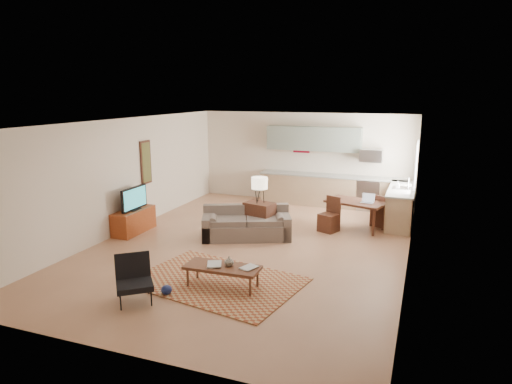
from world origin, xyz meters
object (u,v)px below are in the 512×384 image
at_px(coffee_table, 223,277).
at_px(tv_credenza, 134,221).
at_px(armchair, 134,280).
at_px(sofa, 246,223).
at_px(console_table, 259,219).
at_px(dining_table, 355,215).

bearing_deg(coffee_table, tv_credenza, 145.65).
bearing_deg(armchair, tv_credenza, 86.26).
xyz_separation_m(sofa, coffee_table, (0.62, -2.67, -0.17)).
relative_size(coffee_table, tv_credenza, 1.09).
bearing_deg(console_table, armchair, -85.21).
bearing_deg(console_table, tv_credenza, -149.08).
bearing_deg(sofa, dining_table, 13.03).
distance_m(sofa, console_table, 0.40).
xyz_separation_m(sofa, tv_credenza, (-2.70, -0.53, -0.08)).
bearing_deg(tv_credenza, sofa, 11.10).
distance_m(coffee_table, console_table, 3.05).
height_order(armchair, console_table, console_table).
distance_m(tv_credenza, dining_table, 5.38).
height_order(sofa, coffee_table, sofa).
height_order(coffee_table, tv_credenza, tv_credenza).
height_order(coffee_table, console_table, console_table).
distance_m(tv_credenza, console_table, 3.02).
relative_size(tv_credenza, console_table, 1.55).
bearing_deg(console_table, coffee_table, -67.82).
distance_m(armchair, dining_table, 5.94).
height_order(console_table, dining_table, console_table).
distance_m(sofa, dining_table, 2.76).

